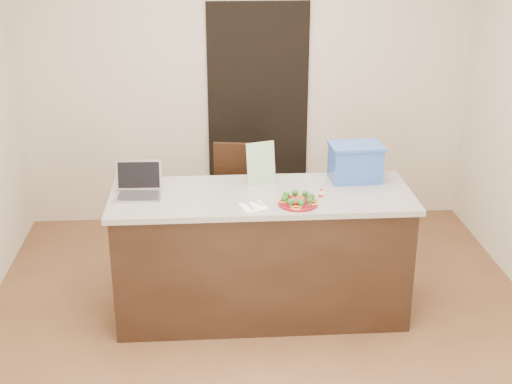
{
  "coord_description": "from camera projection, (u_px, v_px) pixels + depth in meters",
  "views": [
    {
      "loc": [
        -0.35,
        -4.24,
        2.71
      ],
      "look_at": [
        -0.04,
        0.2,
        0.95
      ],
      "focal_mm": 50.0,
      "sensor_mm": 36.0,
      "label": 1
    }
  ],
  "objects": [
    {
      "name": "room_shell",
      "position": [
        265.0,
        102.0,
        4.36
      ],
      "size": [
        4.0,
        4.0,
        4.0
      ],
      "color": "white",
      "rests_on": "ground"
    },
    {
      "name": "island",
      "position": [
        261.0,
        254.0,
        5.01
      ],
      "size": [
        2.06,
        0.76,
        0.92
      ],
      "color": "black",
      "rests_on": "ground"
    },
    {
      "name": "ground",
      "position": [
        264.0,
        329.0,
        4.95
      ],
      "size": [
        4.0,
        4.0,
        0.0
      ],
      "primitive_type": "plane",
      "color": "brown",
      "rests_on": "ground"
    },
    {
      "name": "leaflet",
      "position": [
        261.0,
        163.0,
        4.98
      ],
      "size": [
        0.21,
        0.1,
        0.29
      ],
      "primitive_type": "cube",
      "rotation": [
        -0.14,
        0.0,
        0.3
      ],
      "color": "silver",
      "rests_on": "island"
    },
    {
      "name": "broccoli",
      "position": [
        298.0,
        197.0,
        4.64
      ],
      "size": [
        0.22,
        0.22,
        0.04
      ],
      "color": "#184612",
      "rests_on": "plate"
    },
    {
      "name": "napkin",
      "position": [
        254.0,
        207.0,
        4.62
      ],
      "size": [
        0.2,
        0.2,
        0.01
      ],
      "primitive_type": "cube",
      "rotation": [
        0.0,
        0.0,
        0.32
      ],
      "color": "white",
      "rests_on": "island"
    },
    {
      "name": "meatballs",
      "position": [
        298.0,
        200.0,
        4.64
      ],
      "size": [
        0.1,
        0.1,
        0.04
      ],
      "color": "brown",
      "rests_on": "plate"
    },
    {
      "name": "pepper_rings",
      "position": [
        298.0,
        202.0,
        4.65
      ],
      "size": [
        0.26,
        0.26,
        0.01
      ],
      "color": "gold",
      "rests_on": "plate"
    },
    {
      "name": "knife",
      "position": [
        259.0,
        206.0,
        4.6
      ],
      "size": [
        0.08,
        0.18,
        0.01
      ],
      "rotation": [
        0.0,
        0.0,
        0.67
      ],
      "color": "white",
      "rests_on": "napkin"
    },
    {
      "name": "fork",
      "position": [
        251.0,
        205.0,
        4.62
      ],
      "size": [
        0.04,
        0.14,
        0.0
      ],
      "rotation": [
        0.0,
        0.0,
        0.27
      ],
      "color": "silver",
      "rests_on": "napkin"
    },
    {
      "name": "plate",
      "position": [
        298.0,
        203.0,
        4.66
      ],
      "size": [
        0.26,
        0.26,
        0.02
      ],
      "rotation": [
        0.0,
        0.0,
        0.39
      ],
      "color": "maroon",
      "rests_on": "island"
    },
    {
      "name": "blue_box",
      "position": [
        355.0,
        162.0,
        5.04
      ],
      "size": [
        0.38,
        0.28,
        0.27
      ],
      "rotation": [
        0.0,
        0.0,
        0.06
      ],
      "color": "#3057B0",
      "rests_on": "island"
    },
    {
      "name": "yogurt_bottle",
      "position": [
        321.0,
        195.0,
        4.75
      ],
      "size": [
        0.03,
        0.03,
        0.07
      ],
      "rotation": [
        0.0,
        0.0,
        -0.12
      ],
      "color": "silver",
      "rests_on": "island"
    },
    {
      "name": "laptop",
      "position": [
        139.0,
        186.0,
        4.81
      ],
      "size": [
        0.32,
        0.25,
        0.22
      ],
      "rotation": [
        0.0,
        0.0,
        -0.03
      ],
      "color": "#ABAAAF",
      "rests_on": "island"
    },
    {
      "name": "doorway",
      "position": [
        258.0,
        115.0,
        6.43
      ],
      "size": [
        0.9,
        0.02,
        2.0
      ],
      "primitive_type": "cube",
      "color": "black",
      "rests_on": "ground"
    },
    {
      "name": "chair",
      "position": [
        243.0,
        201.0,
        5.63
      ],
      "size": [
        0.52,
        0.53,
        1.02
      ],
      "rotation": [
        0.0,
        0.0,
        -0.18
      ],
      "color": "black",
      "rests_on": "ground"
    }
  ]
}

